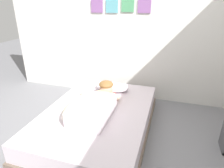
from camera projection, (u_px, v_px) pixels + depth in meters
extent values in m
plane|color=gray|center=(84.00, 148.00, 2.31)|extent=(12.29, 12.29, 0.00)
cube|color=silver|center=(120.00, 25.00, 3.23)|extent=(4.15, 0.10, 2.50)
cube|color=#8C5999|center=(97.00, 6.00, 3.17)|extent=(0.20, 0.02, 0.20)
cube|color=#59A5B2|center=(112.00, 6.00, 3.10)|extent=(0.20, 0.02, 0.20)
cube|color=#4C9966|center=(128.00, 5.00, 3.02)|extent=(0.20, 0.02, 0.20)
cube|color=#8C5999|center=(144.00, 6.00, 2.95)|extent=(0.20, 0.02, 0.20)
cube|color=#726051|center=(99.00, 126.00, 2.62)|extent=(1.32, 1.92, 0.10)
cube|color=silver|center=(98.00, 116.00, 2.56)|extent=(1.28, 1.86, 0.22)
ellipsoid|color=silver|center=(112.00, 87.00, 3.04)|extent=(0.52, 0.32, 0.11)
cube|color=silver|center=(93.00, 110.00, 2.32)|extent=(0.42, 0.64, 0.18)
ellipsoid|color=#D8AD8E|center=(102.00, 96.00, 2.61)|extent=(0.32, 0.20, 0.16)
sphere|color=#D8AD8E|center=(106.00, 89.00, 2.74)|extent=(0.19, 0.19, 0.19)
ellipsoid|color=olive|center=(106.00, 84.00, 2.71)|extent=(0.20, 0.20, 0.10)
cylinder|color=#D8AD8E|center=(99.00, 93.00, 2.78)|extent=(0.23, 0.07, 0.14)
cylinder|color=#D8AD8E|center=(113.00, 95.00, 2.72)|extent=(0.23, 0.07, 0.14)
ellipsoid|color=beige|center=(76.00, 110.00, 2.30)|extent=(0.26, 0.48, 0.20)
sphere|color=beige|center=(85.00, 99.00, 2.52)|extent=(0.15, 0.15, 0.15)
cone|color=#A79F8E|center=(82.00, 93.00, 2.53)|extent=(0.05, 0.05, 0.05)
cone|color=#A79F8E|center=(89.00, 94.00, 2.50)|extent=(0.05, 0.05, 0.05)
cylinder|color=#D84C47|center=(113.00, 96.00, 2.79)|extent=(0.09, 0.09, 0.07)
torus|color=#D84C47|center=(117.00, 96.00, 2.78)|extent=(0.05, 0.01, 0.05)
cube|color=black|center=(112.00, 108.00, 2.53)|extent=(0.07, 0.14, 0.01)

